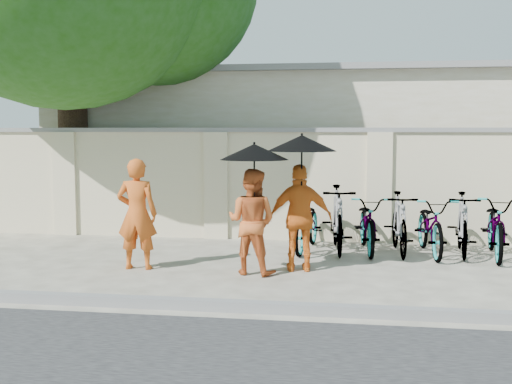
# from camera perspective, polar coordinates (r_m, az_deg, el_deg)

# --- Properties ---
(ground) EXTENTS (80.00, 80.00, 0.00)m
(ground) POSITION_cam_1_polar(r_m,az_deg,el_deg) (9.03, -1.41, -7.52)
(ground) COLOR #B8B29D
(kerb) EXTENTS (40.00, 0.16, 0.12)m
(kerb) POSITION_cam_1_polar(r_m,az_deg,el_deg) (7.40, -3.77, -10.00)
(kerb) COLOR slate
(kerb) RESTS_ON ground
(compound_wall) EXTENTS (20.00, 0.30, 2.00)m
(compound_wall) POSITION_cam_1_polar(r_m,az_deg,el_deg) (11.91, 6.05, 0.50)
(compound_wall) COLOR beige
(compound_wall) RESTS_ON ground
(building_behind) EXTENTS (14.00, 6.00, 3.20)m
(building_behind) POSITION_cam_1_polar(r_m,az_deg,el_deg) (15.67, 10.40, 3.84)
(building_behind) COLOR beige
(building_behind) RESTS_ON ground
(monk_left) EXTENTS (0.62, 0.43, 1.63)m
(monk_left) POSITION_cam_1_polar(r_m,az_deg,el_deg) (9.54, -10.53, -1.93)
(monk_left) COLOR #CA5419
(monk_left) RESTS_ON ground
(monk_center) EXTENTS (0.85, 0.73, 1.50)m
(monk_center) POSITION_cam_1_polar(r_m,az_deg,el_deg) (9.07, -0.39, -2.64)
(monk_center) COLOR #C85A25
(monk_center) RESTS_ON ground
(parasol_center) EXTENTS (0.96, 0.96, 1.00)m
(parasol_center) POSITION_cam_1_polar(r_m,az_deg,el_deg) (8.90, -0.16, 3.59)
(parasol_center) COLOR black
(parasol_center) RESTS_ON ground
(monk_right) EXTENTS (0.96, 0.51, 1.55)m
(monk_right) POSITION_cam_1_polar(r_m,az_deg,el_deg) (9.27, 3.97, -2.31)
(monk_right) COLOR orange
(monk_right) RESTS_ON ground
(parasol_right) EXTENTS (0.99, 0.99, 1.09)m
(parasol_right) POSITION_cam_1_polar(r_m,az_deg,el_deg) (9.10, 4.09, 4.35)
(parasol_right) COLOR black
(parasol_right) RESTS_ON ground
(bike_0) EXTENTS (0.82, 1.84, 0.94)m
(bike_0) POSITION_cam_1_polar(r_m,az_deg,el_deg) (10.90, 4.60, -2.77)
(bike_0) COLOR #B0B0B0
(bike_0) RESTS_ON ground
(bike_1) EXTENTS (0.69, 1.89, 1.11)m
(bike_1) POSITION_cam_1_polar(r_m,az_deg,el_deg) (10.81, 7.25, -2.39)
(bike_1) COLOR #B0B0B0
(bike_1) RESTS_ON ground
(bike_2) EXTENTS (0.80, 1.88, 0.96)m
(bike_2) POSITION_cam_1_polar(r_m,az_deg,el_deg) (10.88, 9.92, -2.78)
(bike_2) COLOR #B0B0B0
(bike_2) RESTS_ON ground
(bike_3) EXTENTS (0.57, 1.72, 1.02)m
(bike_3) POSITION_cam_1_polar(r_m,az_deg,el_deg) (10.79, 12.62, -2.75)
(bike_3) COLOR #B0B0B0
(bike_3) RESTS_ON ground
(bike_4) EXTENTS (0.79, 1.87, 0.96)m
(bike_4) POSITION_cam_1_polar(r_m,az_deg,el_deg) (10.84, 15.29, -2.94)
(bike_4) COLOR #B0B0B0
(bike_4) RESTS_ON ground
(bike_5) EXTENTS (0.63, 1.74, 1.02)m
(bike_5) POSITION_cam_1_polar(r_m,az_deg,el_deg) (10.97, 17.87, -2.74)
(bike_5) COLOR #B0B0B0
(bike_5) RESTS_ON ground
(bike_6) EXTENTS (0.88, 2.00, 1.02)m
(bike_6) POSITION_cam_1_polar(r_m,az_deg,el_deg) (10.94, 20.59, -2.86)
(bike_6) COLOR #B0B0B0
(bike_6) RESTS_ON ground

